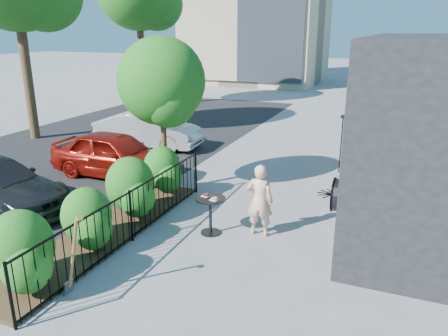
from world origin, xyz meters
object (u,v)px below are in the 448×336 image
at_px(woman, 260,200).
at_px(shovel, 72,260).
at_px(cafe_table, 210,209).
at_px(patio_tree, 163,87).
at_px(car_red, 115,154).
at_px(car_silver, 148,130).

distance_m(woman, shovel, 3.85).
bearing_deg(shovel, cafe_table, 69.31).
distance_m(patio_tree, woman, 3.94).
bearing_deg(car_red, patio_tree, -104.39).
bearing_deg(shovel, woman, 57.57).
relative_size(patio_tree, woman, 2.56).
bearing_deg(shovel, car_red, 119.35).
height_order(shovel, car_silver, shovel).
distance_m(shovel, car_silver, 9.35).
bearing_deg(cafe_table, car_red, 149.56).
bearing_deg(cafe_table, shovel, -110.69).
xyz_separation_m(cafe_table, shovel, (-1.10, -2.91, 0.09)).
xyz_separation_m(cafe_table, car_silver, (-4.95, 5.60, 0.08)).
distance_m(cafe_table, shovel, 3.11).
relative_size(patio_tree, car_silver, 1.01).
relative_size(patio_tree, car_red, 1.01).
bearing_deg(patio_tree, car_red, 164.44).
xyz_separation_m(woman, shovel, (-2.06, -3.25, -0.12)).
height_order(patio_tree, car_silver, patio_tree).
distance_m(patio_tree, shovel, 5.30).
distance_m(cafe_table, woman, 1.04).
bearing_deg(patio_tree, cafe_table, -41.56).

